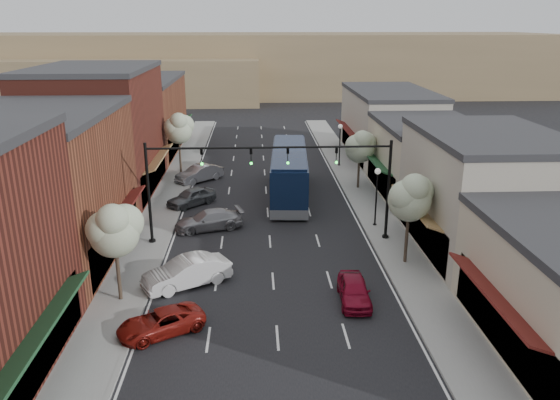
{
  "coord_description": "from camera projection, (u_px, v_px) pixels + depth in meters",
  "views": [
    {
      "loc": [
        -0.96,
        -26.7,
        14.41
      ],
      "look_at": [
        0.81,
        10.42,
        2.2
      ],
      "focal_mm": 35.0,
      "sensor_mm": 36.0,
      "label": 1
    }
  ],
  "objects": [
    {
      "name": "curb_left",
      "position": [
        185.0,
        196.0,
        47.09
      ],
      "size": [
        0.25,
        73.0,
        0.17
      ],
      "primitive_type": "cube",
      "color": "gray",
      "rests_on": "ground"
    },
    {
      "name": "bldg_right_midfar",
      "position": [
        426.0,
        159.0,
        46.59
      ],
      "size": [
        9.14,
        12.1,
        6.4
      ],
      "color": "#B4A88F",
      "rests_on": "ground"
    },
    {
      "name": "tree_right_near",
      "position": [
        411.0,
        196.0,
        32.6
      ],
      "size": [
        2.85,
        2.65,
        5.95
      ],
      "color": "#47382B",
      "rests_on": "ground"
    },
    {
      "name": "bldg_left_far",
      "position": [
        138.0,
        116.0,
        62.1
      ],
      "size": [
        10.14,
        18.1,
        8.4
      ],
      "color": "brown",
      "rests_on": "ground"
    },
    {
      "name": "parked_car_a",
      "position": [
        161.0,
        322.0,
        26.3
      ],
      "size": [
        4.61,
        3.75,
        1.17
      ],
      "primitive_type": "imported",
      "rotation": [
        0.0,
        0.0,
        -1.06
      ],
      "color": "maroon",
      "rests_on": "ground"
    },
    {
      "name": "signal_mast_left",
      "position": [
        184.0,
        178.0,
        35.77
      ],
      "size": [
        8.22,
        0.46,
        7.0
      ],
      "color": "black",
      "rests_on": "ground"
    },
    {
      "name": "parked_car_c",
      "position": [
        209.0,
        220.0,
        39.47
      ],
      "size": [
        5.26,
        3.27,
        1.42
      ],
      "primitive_type": "imported",
      "rotation": [
        0.0,
        0.0,
        -1.29
      ],
      "color": "gray",
      "rests_on": "ground"
    },
    {
      "name": "curb_right",
      "position": [
        346.0,
        193.0,
        47.72
      ],
      "size": [
        0.25,
        73.0,
        0.17
      ],
      "primitive_type": "cube",
      "color": "gray",
      "rests_on": "ground"
    },
    {
      "name": "signal_mast_right",
      "position": [
        354.0,
        176.0,
        36.28
      ],
      "size": [
        8.22,
        0.46,
        7.0
      ],
      "color": "black",
      "rests_on": "ground"
    },
    {
      "name": "ground",
      "position": [
        274.0,
        298.0,
        29.88
      ],
      "size": [
        160.0,
        160.0,
        0.0
      ],
      "primitive_type": "plane",
      "color": "black",
      "rests_on": "ground"
    },
    {
      "name": "lamp_post_near",
      "position": [
        377.0,
        188.0,
        39.25
      ],
      "size": [
        0.44,
        0.44,
        4.44
      ],
      "color": "black",
      "rests_on": "ground"
    },
    {
      "name": "coach_bus",
      "position": [
        289.0,
        172.0,
        46.58
      ],
      "size": [
        3.74,
        13.5,
        4.07
      ],
      "rotation": [
        0.0,
        0.0,
        -0.06
      ],
      "color": "#0D1A36",
      "rests_on": "ground"
    },
    {
      "name": "lamp_post_far",
      "position": [
        340.0,
        138.0,
        55.86
      ],
      "size": [
        0.44,
        0.44,
        4.44
      ],
      "color": "black",
      "rests_on": "ground"
    },
    {
      "name": "hill_far",
      "position": [
        258.0,
        64.0,
        113.41
      ],
      "size": [
        120.0,
        30.0,
        12.0
      ],
      "primitive_type": "cube",
      "color": "#7A6647",
      "rests_on": "ground"
    },
    {
      "name": "tree_left_far",
      "position": [
        179.0,
        128.0,
        52.69
      ],
      "size": [
        2.85,
        2.65,
        6.13
      ],
      "color": "#47382B",
      "rests_on": "ground"
    },
    {
      "name": "parked_car_e",
      "position": [
        199.0,
        173.0,
        51.32
      ],
      "size": [
        4.54,
        4.39,
        1.54
      ],
      "primitive_type": "imported",
      "rotation": [
        0.0,
        0.0,
        -0.82
      ],
      "color": "#A8A8AE",
      "rests_on": "ground"
    },
    {
      "name": "tree_left_near",
      "position": [
        114.0,
        229.0,
        28.13
      ],
      "size": [
        2.85,
        2.65,
        5.69
      ],
      "color": "#47382B",
      "rests_on": "ground"
    },
    {
      "name": "parked_car_d",
      "position": [
        191.0,
        197.0,
        44.59
      ],
      "size": [
        4.25,
        4.24,
        1.46
      ],
      "primitive_type": "imported",
      "rotation": [
        0.0,
        0.0,
        -0.79
      ],
      "color": "#565A5D",
      "rests_on": "ground"
    },
    {
      "name": "bldg_right_far",
      "position": [
        388.0,
        124.0,
        59.72
      ],
      "size": [
        9.14,
        16.1,
        7.4
      ],
      "color": "#A49D8C",
      "rests_on": "ground"
    },
    {
      "name": "parked_car_b",
      "position": [
        187.0,
        272.0,
        30.99
      ],
      "size": [
        5.24,
        4.0,
        1.66
      ],
      "primitive_type": "imported",
      "rotation": [
        0.0,
        0.0,
        -1.06
      ],
      "color": "silver",
      "rests_on": "ground"
    },
    {
      "name": "sidewalk_left",
      "position": [
        169.0,
        196.0,
        47.03
      ],
      "size": [
        2.8,
        73.0,
        0.15
      ],
      "primitive_type": "cube",
      "color": "gray",
      "rests_on": "ground"
    },
    {
      "name": "red_hatchback",
      "position": [
        354.0,
        290.0,
        29.25
      ],
      "size": [
        1.76,
        4.02,
        1.35
      ],
      "primitive_type": "imported",
      "rotation": [
        0.0,
        0.0,
        -0.04
      ],
      "color": "maroon",
      "rests_on": "ground"
    },
    {
      "name": "bldg_left_midfar",
      "position": [
        99.0,
        132.0,
        46.53
      ],
      "size": [
        10.14,
        14.1,
        10.9
      ],
      "color": "maroon",
      "rests_on": "ground"
    },
    {
      "name": "bldg_right_midnear",
      "position": [
        484.0,
        193.0,
        34.97
      ],
      "size": [
        9.14,
        12.1,
        7.9
      ],
      "color": "#A49D8C",
      "rests_on": "ground"
    },
    {
      "name": "tree_right_far",
      "position": [
        360.0,
        146.0,
        47.93
      ],
      "size": [
        2.85,
        2.65,
        5.43
      ],
      "color": "#47382B",
      "rests_on": "ground"
    },
    {
      "name": "bldg_left_midnear",
      "position": [
        39.0,
        188.0,
        33.47
      ],
      "size": [
        10.14,
        14.1,
        9.4
      ],
      "color": "brown",
      "rests_on": "ground"
    },
    {
      "name": "sidewalk_right",
      "position": [
        362.0,
        193.0,
        47.79
      ],
      "size": [
        2.8,
        73.0,
        0.15
      ],
      "primitive_type": "cube",
      "color": "gray",
      "rests_on": "ground"
    },
    {
      "name": "hill_near",
      "position": [
        125.0,
        80.0,
        101.52
      ],
      "size": [
        50.0,
        20.0,
        8.0
      ],
      "primitive_type": "cube",
      "color": "#7A6647",
      "rests_on": "ground"
    }
  ]
}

